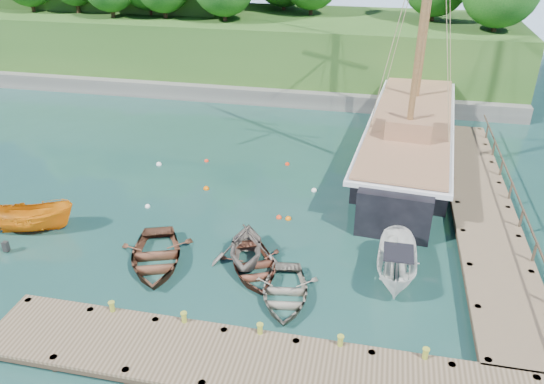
{
  "coord_description": "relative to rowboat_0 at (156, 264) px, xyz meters",
  "views": [
    {
      "loc": [
        5.58,
        -19.72,
        14.64
      ],
      "look_at": [
        0.63,
        3.45,
        2.0
      ],
      "focal_mm": 35.0,
      "sensor_mm": 36.0,
      "label": 1
    }
  ],
  "objects": [
    {
      "name": "mooring_buoy_7",
      "position": [
        4.81,
        5.29,
        0.0
      ],
      "size": [
        0.31,
        0.31,
        0.31
      ],
      "primitive_type": "sphere",
      "color": "red",
      "rests_on": "ground"
    },
    {
      "name": "cabin_boat_white",
      "position": [
        10.98,
        1.15,
        0.0
      ],
      "size": [
        1.87,
        4.75,
        1.82
      ],
      "primitive_type": "imported",
      "rotation": [
        0.0,
        0.0,
        -0.02
      ],
      "color": "white",
      "rests_on": "ground"
    },
    {
      "name": "schooner",
      "position": [
        11.68,
        15.44,
        1.19
      ],
      "size": [
        7.15,
        28.86,
        21.38
      ],
      "rotation": [
        0.0,
        0.0,
        -0.09
      ],
      "color": "black",
      "rests_on": "ground"
    },
    {
      "name": "rowboat_2",
      "position": [
        4.65,
        0.33,
        0.0
      ],
      "size": [
        4.31,
        4.93,
        0.85
      ],
      "primitive_type": "imported",
      "rotation": [
        0.0,
        0.0,
        0.4
      ],
      "color": "brown",
      "rests_on": "ground"
    },
    {
      "name": "bollard_1",
      "position": [
        2.98,
        -4.11,
        0.0
      ],
      "size": [
        0.26,
        0.26,
        0.45
      ],
      "primitive_type": "cylinder",
      "color": "olive",
      "rests_on": "ground"
    },
    {
      "name": "dock_east",
      "position": [
        15.48,
        7.99,
        0.43
      ],
      "size": [
        3.2,
        24.0,
        1.1
      ],
      "color": "#4F402D",
      "rests_on": "ground"
    },
    {
      "name": "dock_near",
      "position": [
        5.98,
        -5.51,
        0.43
      ],
      "size": [
        20.0,
        3.2,
        1.1
      ],
      "color": "#4F402D",
      "rests_on": "ground"
    },
    {
      "name": "rowboat_1",
      "position": [
        4.09,
        1.06,
        0.0
      ],
      "size": [
        3.87,
        4.29,
        1.98
      ],
      "primitive_type": "imported",
      "rotation": [
        0.0,
        0.0,
        0.18
      ],
      "color": "#675F57",
      "rests_on": "ground"
    },
    {
      "name": "mooring_buoy_0",
      "position": [
        -2.59,
        4.93,
        0.0
      ],
      "size": [
        0.3,
        0.3,
        0.3
      ],
      "primitive_type": "sphere",
      "color": "silver",
      "rests_on": "ground"
    },
    {
      "name": "mooring_buoy_3",
      "position": [
        6.22,
        8.76,
        0.0
      ],
      "size": [
        0.33,
        0.33,
        0.33
      ],
      "primitive_type": "sphere",
      "color": "silver",
      "rests_on": "ground"
    },
    {
      "name": "headland",
      "position": [
        -8.9,
        32.35,
        5.54
      ],
      "size": [
        51.0,
        19.31,
        12.9
      ],
      "color": "#474744",
      "rests_on": "ground"
    },
    {
      "name": "mooring_buoy_2",
      "position": [
        5.33,
        5.26,
        0.0
      ],
      "size": [
        0.33,
        0.33,
        0.33
      ],
      "primitive_type": "sphere",
      "color": "#D36209",
      "rests_on": "ground"
    },
    {
      "name": "mooring_buoy_5",
      "position": [
        4.01,
        12.02,
        0.0
      ],
      "size": [
        0.29,
        0.29,
        0.29
      ],
      "primitive_type": "sphere",
      "color": "red",
      "rests_on": "ground"
    },
    {
      "name": "rowboat_0",
      "position": [
        0.0,
        0.0,
        0.0
      ],
      "size": [
        4.93,
        5.77,
        1.01
      ],
      "primitive_type": "imported",
      "rotation": [
        0.0,
        0.0,
        0.34
      ],
      "color": "#522F1F",
      "rests_on": "ground"
    },
    {
      "name": "ground",
      "position": [
        3.98,
        0.99,
        0.0
      ],
      "size": [
        160.0,
        160.0,
        0.0
      ],
      "primitive_type": "plane",
      "color": "#133528",
      "rests_on": "ground"
    },
    {
      "name": "bollard_3",
      "position": [
        8.98,
        -4.11,
        0.0
      ],
      "size": [
        0.26,
        0.26,
        0.45
      ],
      "primitive_type": "cylinder",
      "color": "olive",
      "rests_on": "ground"
    },
    {
      "name": "mooring_buoy_1",
      "position": [
        -0.06,
        7.65,
        0.0
      ],
      "size": [
        0.35,
        0.35,
        0.35
      ],
      "primitive_type": "sphere",
      "color": "#DF5C00",
      "rests_on": "ground"
    },
    {
      "name": "mooring_buoy_4",
      "position": [
        -1.29,
        11.4,
        0.0
      ],
      "size": [
        0.29,
        0.29,
        0.29
      ],
      "primitive_type": "sphere",
      "color": "#F82F14",
      "rests_on": "ground"
    },
    {
      "name": "bollard_4",
      "position": [
        11.98,
        -4.11,
        0.0
      ],
      "size": [
        0.26,
        0.26,
        0.45
      ],
      "primitive_type": "cylinder",
      "color": "olive",
      "rests_on": "ground"
    },
    {
      "name": "mooring_buoy_6",
      "position": [
        -4.15,
        10.25,
        0.0
      ],
      "size": [
        0.36,
        0.36,
        0.36
      ],
      "primitive_type": "sphere",
      "color": "white",
      "rests_on": "ground"
    },
    {
      "name": "motorboat_orange",
      "position": [
        -7.31,
        1.36,
        0.0
      ],
      "size": [
        4.72,
        2.85,
        1.71
      ],
      "primitive_type": "imported",
      "rotation": [
        0.0,
        0.0,
        1.86
      ],
      "color": "orange",
      "rests_on": "ground"
    },
    {
      "name": "bollard_0",
      "position": [
        -0.02,
        -4.11,
        0.0
      ],
      "size": [
        0.26,
        0.26,
        0.45
      ],
      "primitive_type": "cylinder",
      "color": "olive",
      "rests_on": "ground"
    },
    {
      "name": "rowboat_3",
      "position": [
        6.36,
        -1.23,
        0.0
      ],
      "size": [
        3.53,
        4.53,
        0.86
      ],
      "primitive_type": "imported",
      "rotation": [
        0.0,
        0.0,
        0.15
      ],
      "color": "slate",
      "rests_on": "ground"
    },
    {
      "name": "bollard_2",
      "position": [
        5.98,
        -4.11,
        0.0
      ],
      "size": [
        0.26,
        0.26,
        0.45
      ],
      "primitive_type": "cylinder",
      "color": "olive",
      "rests_on": "ground"
    }
  ]
}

